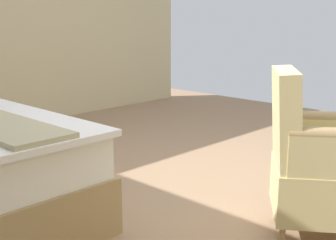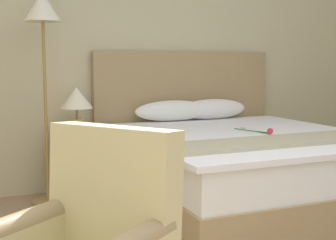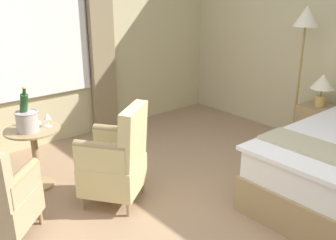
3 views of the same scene
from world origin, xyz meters
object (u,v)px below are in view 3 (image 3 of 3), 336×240
Objects in this scene: bedside_lamp at (323,83)px; floor_lamp_brass at (305,30)px; side_table_round at (35,151)px; champagne_bucket at (27,119)px; armchair_by_window at (117,161)px; nightstand at (316,128)px; wine_glass_near_bucket at (47,117)px; snack_plate at (33,123)px; wine_glass_near_edge at (26,116)px.

floor_lamp_brass reaches higher than bedside_lamp.
side_table_round is (-1.42, -3.23, -0.48)m from bedside_lamp.
champagne_bucket is at bearing -108.67° from floor_lamp_brass.
floor_lamp_brass is at bearing -165.50° from bedside_lamp.
champagne_bucket is 1.02m from armchair_by_window.
side_table_round is at bearing -113.68° from nightstand.
wine_glass_near_bucket is 0.23m from snack_plate.
bedside_lamp is 0.71m from floor_lamp_brass.
champagne_bucket is (-1.38, -3.29, -0.10)m from bedside_lamp.
armchair_by_window is (0.97, 0.42, -0.23)m from snack_plate.
armchair_by_window is (-0.30, -2.67, -1.10)m from floor_lamp_brass.
snack_plate is at bearing -116.22° from nightstand.
wine_glass_near_bucket is (-1.37, -3.08, 0.48)m from nightstand.
armchair_by_window reaches higher than wine_glass_near_edge.
wine_glass_near_bucket is at bearing 25.24° from snack_plate.
bedside_lamp is 3.53m from snack_plate.
champagne_bucket is (-1.38, -3.29, 0.50)m from nightstand.
bedside_lamp reaches higher than wine_glass_near_bucket.
wine_glass_near_bucket is at bearing -114.08° from nightstand.
floor_lamp_brass is 2.90m from armchair_by_window.
side_table_round is 4.16× the size of snack_plate.
armchair_by_window is (-0.59, -2.74, 0.15)m from nightstand.
bedside_lamp is 0.23× the size of floor_lamp_brass.
snack_plate is at bearing -116.22° from bedside_lamp.
side_table_round is (-1.42, -3.23, 0.12)m from nightstand.
bedside_lamp is at bearing 63.78° from snack_plate.
bedside_lamp is 3.57m from champagne_bucket.
snack_plate reaches higher than side_table_round.
nightstand is 3.62m from wine_glass_near_edge.
wine_glass_near_bucket is at bearing 89.70° from champagne_bucket.
armchair_by_window is at bearing 30.82° from side_table_round.
wine_glass_near_bucket reaches higher than nightstand.
champagne_bucket is (0.04, -0.06, 0.38)m from side_table_round.
armchair_by_window is (0.83, 0.49, 0.03)m from side_table_round.
wine_glass_near_bucket is (-1.08, -3.00, -0.77)m from floor_lamp_brass.
champagne_bucket reaches higher than armchair_by_window.
wine_glass_near_edge is at bearing 162.48° from champagne_bucket.
floor_lamp_brass is 1.82× the size of armchair_by_window.
armchair_by_window is at bearing 23.62° from snack_plate.
armchair_by_window is at bearing -96.46° from floor_lamp_brass.
bedside_lamp is at bearing 65.92° from wine_glass_near_bucket.
nightstand is at bearing 77.82° from armchair_by_window.
floor_lamp_brass reaches higher than side_table_round.
bedside_lamp is at bearing -180.00° from nightstand.
side_table_round is 0.96m from armchair_by_window.
nightstand is 4.01× the size of wine_glass_near_bucket.
wine_glass_near_edge is (-1.56, -3.23, -0.14)m from bedside_lamp.
wine_glass_near_edge is 0.88× the size of snack_plate.
champagne_bucket is at bearing -112.70° from bedside_lamp.
nightstand is at bearing 65.92° from wine_glass_near_bucket.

